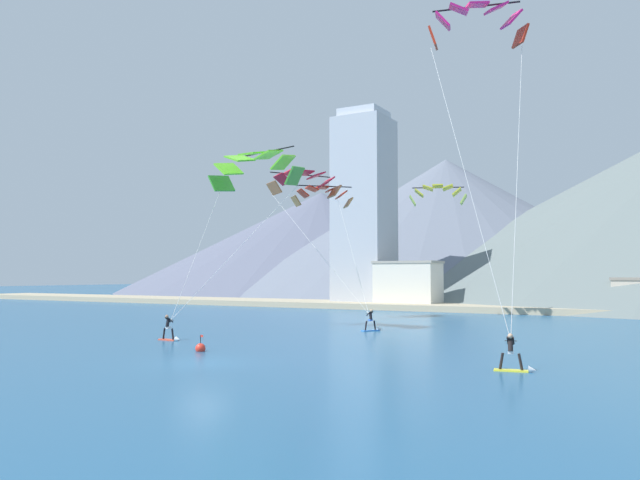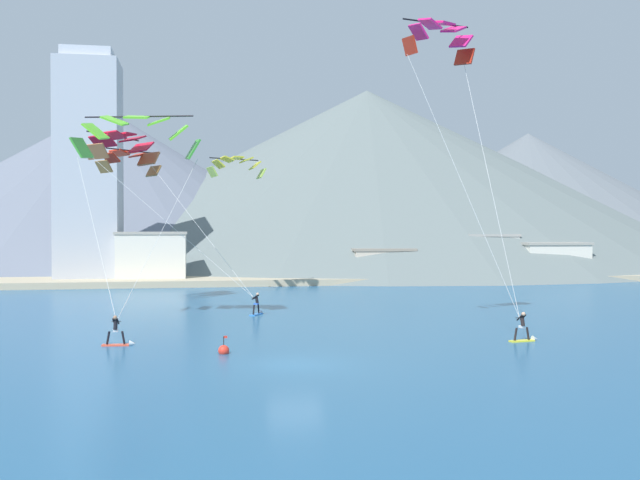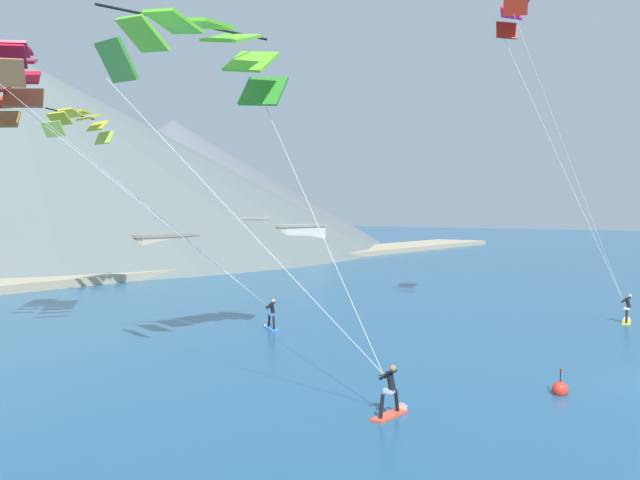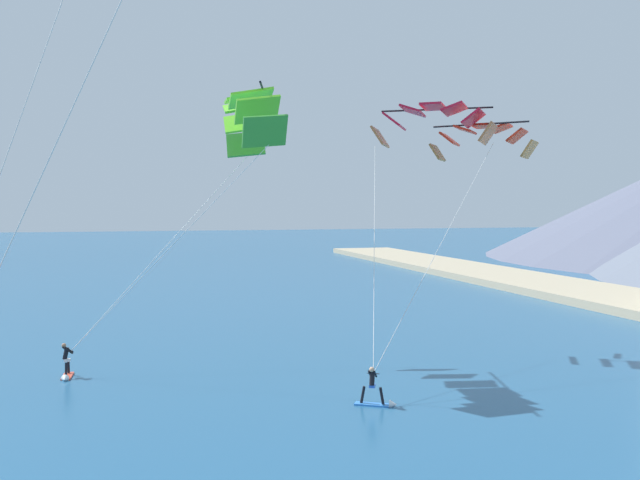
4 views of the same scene
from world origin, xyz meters
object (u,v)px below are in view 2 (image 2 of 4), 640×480
(parafoil_kite_near_trail, at_px, (137,132))
(parafoil_kite_distant_low_drift, at_px, (130,159))
(parafoil_kite_near_lead, at_px, (123,145))
(parafoil_kite_distant_high_outer, at_px, (237,164))
(race_marker_buoy, at_px, (224,351))
(kitesurfer_near_trail, at_px, (120,337))
(kitesurfer_near_lead, at_px, (258,308))
(parafoil_kite_mid_center, at_px, (441,38))
(kitesurfer_mid_center, at_px, (525,332))

(parafoil_kite_near_trail, distance_m, parafoil_kite_distant_low_drift, 13.92)
(parafoil_kite_near_lead, distance_m, parafoil_kite_distant_high_outer, 13.83)
(parafoil_kite_near_trail, relative_size, parafoil_kite_distant_high_outer, 2.16)
(parafoil_kite_near_trail, xyz_separation_m, race_marker_buoy, (5.17, -12.27, -12.46))
(parafoil_kite_distant_high_outer, bearing_deg, kitesurfer_near_trail, -104.71)
(kitesurfer_near_lead, xyz_separation_m, parafoil_kite_mid_center, (10.66, -9.28, 17.66))
(kitesurfer_near_trail, distance_m, parafoil_kite_distant_high_outer, 32.87)
(parafoil_kite_distant_high_outer, height_order, race_marker_buoy, parafoil_kite_distant_high_outer)
(kitesurfer_mid_center, bearing_deg, parafoil_kite_distant_low_drift, 133.46)
(parafoil_kite_near_trail, bearing_deg, kitesurfer_mid_center, -26.99)
(parafoil_kite_distant_low_drift, bearing_deg, parafoil_kite_near_trail, -82.61)
(kitesurfer_near_trail, relative_size, parafoil_kite_distant_low_drift, 0.33)
(parafoil_kite_distant_high_outer, bearing_deg, parafoil_kite_near_lead, -133.83)
(parafoil_kite_distant_low_drift, distance_m, race_marker_buoy, 29.51)
(kitesurfer_mid_center, relative_size, parafoil_kite_mid_center, 0.10)
(kitesurfer_near_trail, relative_size, race_marker_buoy, 1.73)
(parafoil_kite_near_trail, bearing_deg, parafoil_kite_distant_high_outer, 70.01)
(parafoil_kite_near_trail, relative_size, race_marker_buoy, 12.29)
(parafoil_kite_distant_low_drift, bearing_deg, kitesurfer_mid_center, -46.54)
(parafoil_kite_mid_center, bearing_deg, parafoil_kite_distant_high_outer, 113.22)
(kitesurfer_near_lead, relative_size, parafoil_kite_distant_high_outer, 0.29)
(kitesurfer_near_lead, height_order, parafoil_kite_near_lead, parafoil_kite_near_lead)
(parafoil_kite_near_lead, xyz_separation_m, race_marker_buoy, (7.18, -23.08, -12.84))
(parafoil_kite_near_trail, height_order, parafoil_kite_mid_center, parafoil_kite_mid_center)
(kitesurfer_mid_center, height_order, parafoil_kite_mid_center, parafoil_kite_mid_center)
(kitesurfer_mid_center, distance_m, parafoil_kite_near_lead, 34.70)
(kitesurfer_near_trail, bearing_deg, kitesurfer_mid_center, -5.90)
(kitesurfer_near_lead, relative_size, parafoil_kite_near_lead, 0.13)
(kitesurfer_near_lead, xyz_separation_m, race_marker_buoy, (-3.00, -16.05, -0.32))
(kitesurfer_mid_center, distance_m, parafoil_kite_distant_high_outer, 36.92)
(kitesurfer_near_trail, bearing_deg, parafoil_kite_distant_high_outer, 75.29)
(parafoil_kite_distant_high_outer, height_order, parafoil_kite_distant_low_drift, parafoil_kite_distant_high_outer)
(parafoil_kite_mid_center, height_order, parafoil_kite_distant_high_outer, parafoil_kite_mid_center)
(kitesurfer_mid_center, height_order, parafoil_kite_near_lead, parafoil_kite_near_lead)
(kitesurfer_near_lead, xyz_separation_m, kitesurfer_near_trail, (-8.39, -12.62, 0.01))
(kitesurfer_near_lead, bearing_deg, parafoil_kite_distant_low_drift, 134.85)
(parafoil_kite_near_lead, distance_m, race_marker_buoy, 27.37)
(kitesurfer_near_trail, distance_m, parafoil_kite_distant_low_drift, 25.50)
(parafoil_kite_near_lead, bearing_deg, kitesurfer_near_lead, -34.61)
(kitesurfer_near_trail, relative_size, parafoil_kite_near_trail, 0.14)
(parafoil_kite_mid_center, bearing_deg, kitesurfer_mid_center, -62.01)
(kitesurfer_near_trail, bearing_deg, race_marker_buoy, -32.50)
(parafoil_kite_distant_high_outer, relative_size, race_marker_buoy, 5.69)
(parafoil_kite_mid_center, xyz_separation_m, race_marker_buoy, (-13.66, -6.77, -17.98))
(kitesurfer_near_lead, xyz_separation_m, parafoil_kite_distant_low_drift, (-9.96, 10.01, 11.65))
(parafoil_kite_mid_center, relative_size, parafoil_kite_distant_low_drift, 3.37)
(kitesurfer_mid_center, xyz_separation_m, parafoil_kite_mid_center, (-2.99, 5.62, 17.63))
(parafoil_kite_distant_high_outer, relative_size, parafoil_kite_distant_low_drift, 1.09)
(kitesurfer_mid_center, distance_m, race_marker_buoy, 16.69)
(parafoil_kite_near_lead, bearing_deg, parafoil_kite_distant_high_outer, 46.17)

